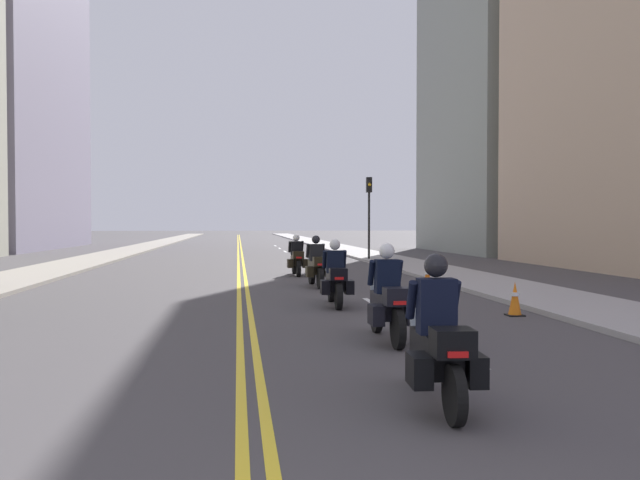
# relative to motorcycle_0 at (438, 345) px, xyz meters

# --- Properties ---
(ground_plane) EXTENTS (264.00, 264.00, 0.00)m
(ground_plane) POSITION_rel_motorcycle_0_xyz_m (-1.97, 42.85, -0.67)
(ground_plane) COLOR #444042
(sidewalk_left) EXTENTS (2.93, 144.00, 0.12)m
(sidewalk_left) POSITION_rel_motorcycle_0_xyz_m (-9.78, 42.85, -0.61)
(sidewalk_left) COLOR gray
(sidewalk_left) RESTS_ON ground
(sidewalk_right) EXTENTS (2.93, 144.00, 0.12)m
(sidewalk_right) POSITION_rel_motorcycle_0_xyz_m (5.83, 42.85, -0.61)
(sidewalk_right) COLOR #9B9796
(sidewalk_right) RESTS_ON ground
(centreline_yellow_inner) EXTENTS (0.12, 132.00, 0.01)m
(centreline_yellow_inner) POSITION_rel_motorcycle_0_xyz_m (-2.09, 42.85, -0.66)
(centreline_yellow_inner) COLOR yellow
(centreline_yellow_inner) RESTS_ON ground
(centreline_yellow_outer) EXTENTS (0.12, 132.00, 0.01)m
(centreline_yellow_outer) POSITION_rel_motorcycle_0_xyz_m (-1.85, 42.85, -0.66)
(centreline_yellow_outer) COLOR yellow
(centreline_yellow_outer) RESTS_ON ground
(lane_dashes_white) EXTENTS (0.14, 56.40, 0.01)m
(lane_dashes_white) POSITION_rel_motorcycle_0_xyz_m (1.19, 23.85, -0.66)
(lane_dashes_white) COLOR silver
(lane_dashes_white) RESTS_ON ground
(building_right_2) EXTENTS (6.40, 14.80, 28.12)m
(building_right_2) POSITION_rel_motorcycle_0_xyz_m (15.26, 36.39, 13.39)
(building_right_2) COLOR gray
(building_right_2) RESTS_ON ground
(motorcycle_0) EXTENTS (0.78, 2.14, 1.65)m
(motorcycle_0) POSITION_rel_motorcycle_0_xyz_m (0.00, 0.00, 0.00)
(motorcycle_0) COLOR black
(motorcycle_0) RESTS_ON ground
(motorcycle_1) EXTENTS (0.76, 2.23, 1.64)m
(motorcycle_1) POSITION_rel_motorcycle_0_xyz_m (0.36, 3.85, -0.00)
(motorcycle_1) COLOR black
(motorcycle_1) RESTS_ON ground
(motorcycle_2) EXTENTS (0.78, 2.18, 1.60)m
(motorcycle_2) POSITION_rel_motorcycle_0_xyz_m (0.18, 8.54, -0.03)
(motorcycle_2) COLOR black
(motorcycle_2) RESTS_ON ground
(motorcycle_3) EXTENTS (0.78, 2.25, 1.60)m
(motorcycle_3) POSITION_rel_motorcycle_0_xyz_m (0.31, 13.30, -0.02)
(motorcycle_3) COLOR black
(motorcycle_3) RESTS_ON ground
(motorcycle_4) EXTENTS (0.77, 2.09, 1.57)m
(motorcycle_4) POSITION_rel_motorcycle_0_xyz_m (0.09, 17.78, -0.03)
(motorcycle_4) COLOR black
(motorcycle_4) RESTS_ON ground
(traffic_cone_0) EXTENTS (0.34, 0.34, 0.69)m
(traffic_cone_0) POSITION_rel_motorcycle_0_xyz_m (3.70, 12.74, -0.32)
(traffic_cone_0) COLOR black
(traffic_cone_0) RESTS_ON ground
(traffic_cone_2) EXTENTS (0.34, 0.34, 0.73)m
(traffic_cone_2) POSITION_rel_motorcycle_0_xyz_m (3.75, 6.46, -0.30)
(traffic_cone_2) COLOR black
(traffic_cone_2) RESTS_ON ground
(traffic_light_far) EXTENTS (0.28, 0.38, 4.42)m
(traffic_light_far) POSITION_rel_motorcycle_0_xyz_m (4.76, 26.89, 2.40)
(traffic_light_far) COLOR black
(traffic_light_far) RESTS_ON ground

